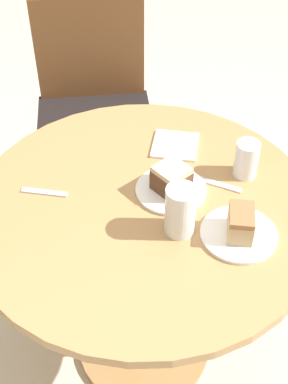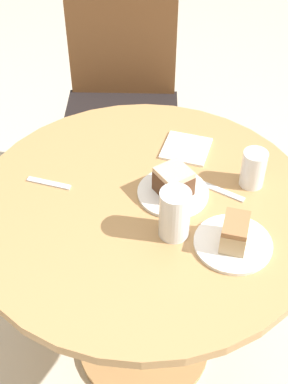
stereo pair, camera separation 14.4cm
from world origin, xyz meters
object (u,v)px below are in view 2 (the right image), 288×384
(glass_water, at_px, (253,170))
(plate_far, at_px, (233,244))
(cake_slice_far, at_px, (235,232))
(chair, at_px, (122,104))
(plate_near, at_px, (173,193))
(glass_lemonade, at_px, (175,216))
(cake_slice_near, at_px, (174,181))

(glass_water, bearing_deg, plate_far, -108.26)
(cake_slice_far, bearing_deg, chair, 108.33)
(cake_slice_far, xyz_separation_m, glass_water, (0.08, 0.23, 0.00))
(plate_near, distance_m, glass_lemonade, 0.16)
(chair, distance_m, glass_lemonade, 1.03)
(plate_far, height_order, glass_lemonade, glass_lemonade)
(plate_near, bearing_deg, chair, 102.80)
(chair, bearing_deg, cake_slice_far, -70.67)
(glass_lemonade, bearing_deg, plate_near, 89.03)
(chair, height_order, plate_far, chair)
(plate_near, height_order, cake_slice_far, cake_slice_far)
(cake_slice_near, height_order, glass_lemonade, glass_lemonade)
(cake_slice_far, height_order, glass_lemonade, glass_lemonade)
(glass_lemonade, bearing_deg, chair, 100.74)
(chair, distance_m, cake_slice_near, 0.89)
(plate_near, height_order, glass_lemonade, glass_lemonade)
(plate_far, height_order, cake_slice_near, cake_slice_near)
(plate_far, bearing_deg, glass_water, 71.74)
(glass_lemonade, bearing_deg, cake_slice_far, -14.63)
(plate_near, distance_m, plate_far, 0.24)
(plate_far, bearing_deg, chair, 108.33)
(cake_slice_far, bearing_deg, plate_far, -63.43)
(chair, xyz_separation_m, glass_lemonade, (0.18, -0.96, 0.31))
(chair, bearing_deg, glass_water, -60.96)
(glass_lemonade, bearing_deg, cake_slice_near, 89.03)
(plate_near, relative_size, cake_slice_near, 1.67)
(cake_slice_near, bearing_deg, cake_slice_far, -51.83)
(plate_near, relative_size, glass_lemonade, 1.40)
(cake_slice_far, distance_m, glass_lemonade, 0.16)
(chair, bearing_deg, glass_lemonade, -78.26)
(cake_slice_near, bearing_deg, glass_water, 11.83)
(chair, height_order, cake_slice_near, chair)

